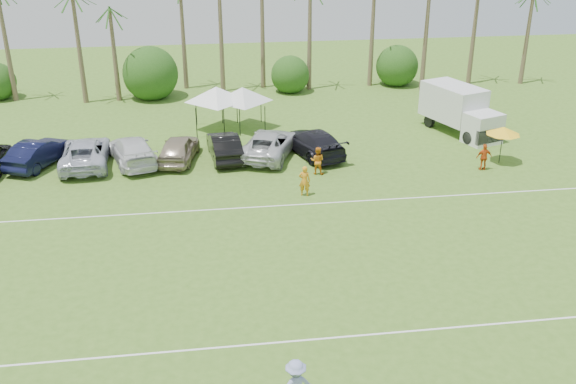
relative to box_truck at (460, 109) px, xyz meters
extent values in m
plane|color=#446B20|center=(-16.52, -24.57, -1.78)|extent=(120.00, 120.00, 0.00)
cube|color=white|center=(-16.52, -22.57, -1.77)|extent=(80.00, 0.10, 0.01)
cube|color=white|center=(-16.52, -10.57, -1.77)|extent=(80.00, 0.10, 0.01)
cone|color=brown|center=(-33.52, 13.43, 2.72)|extent=(0.44, 0.44, 9.00)
cone|color=brown|center=(-28.52, 13.43, 3.22)|extent=(0.44, 0.44, 10.00)
cone|color=brown|center=(-24.52, 13.43, 3.72)|extent=(0.44, 0.44, 11.00)
cone|color=brown|center=(-20.52, 13.43, 2.22)|extent=(0.44, 0.44, 8.00)
cone|color=brown|center=(-16.52, 13.43, 2.72)|extent=(0.44, 0.44, 9.00)
cone|color=brown|center=(-12.52, 13.43, 3.22)|extent=(0.44, 0.44, 10.00)
cone|color=brown|center=(-8.52, 13.43, 3.72)|extent=(0.44, 0.44, 11.00)
cone|color=brown|center=(-3.52, 13.43, 2.22)|extent=(0.44, 0.44, 8.00)
cone|color=brown|center=(1.48, 13.43, 2.72)|extent=(0.44, 0.44, 9.00)
cone|color=brown|center=(6.48, 13.43, 3.22)|extent=(0.44, 0.44, 10.00)
cone|color=brown|center=(10.48, 13.43, 3.72)|extent=(0.44, 0.44, 11.00)
cylinder|color=brown|center=(-22.52, 14.43, -1.08)|extent=(0.30, 0.30, 1.40)
sphere|color=#1C4413|center=(-22.52, 14.43, 0.02)|extent=(4.00, 4.00, 4.00)
cylinder|color=brown|center=(-10.52, 14.43, -1.08)|extent=(0.30, 0.30, 1.40)
sphere|color=#1C4413|center=(-10.52, 14.43, 0.02)|extent=(4.00, 4.00, 4.00)
cylinder|color=brown|center=(-0.52, 14.43, -1.08)|extent=(0.30, 0.30, 1.40)
sphere|color=#1C4413|center=(-0.52, 14.43, 0.02)|extent=(4.00, 4.00, 4.00)
imported|color=orange|center=(-12.81, -9.37, -0.88)|extent=(0.75, 0.59, 1.79)
imported|color=orange|center=(-11.52, -6.30, -0.91)|extent=(1.02, 0.91, 1.74)
imported|color=#D05117|center=(-1.14, -7.06, -0.93)|extent=(1.00, 0.43, 1.69)
cube|color=silver|center=(-0.27, 0.76, 0.29)|extent=(3.93, 5.21, 2.52)
cube|color=silver|center=(0.81, -2.27, -0.72)|extent=(2.79, 2.49, 2.11)
cube|color=black|center=(1.07, -2.98, -1.02)|extent=(2.28, 1.07, 1.01)
cube|color=#E5590C|center=(0.92, 1.19, -0.17)|extent=(0.56, 1.52, 0.91)
cylinder|color=black|center=(-0.20, -2.42, -1.32)|extent=(0.59, 0.96, 0.91)
cylinder|color=black|center=(1.69, -1.74, -1.32)|extent=(0.59, 0.96, 0.91)
cylinder|color=black|center=(-1.63, 1.56, -1.32)|extent=(0.59, 0.96, 0.91)
cylinder|color=black|center=(0.27, 2.24, -1.32)|extent=(0.59, 0.96, 0.91)
cylinder|color=black|center=(-18.79, 1.47, -0.69)|extent=(0.06, 0.06, 2.17)
cylinder|color=black|center=(-15.73, 1.47, -0.69)|extent=(0.06, 0.06, 2.17)
cylinder|color=black|center=(-18.79, 4.53, -0.69)|extent=(0.06, 0.06, 2.17)
cylinder|color=black|center=(-15.73, 4.53, -0.69)|extent=(0.06, 0.06, 2.17)
pyramid|color=white|center=(-17.26, 3.00, 1.48)|extent=(4.69, 4.69, 1.09)
cylinder|color=black|center=(-16.84, 1.60, -0.73)|extent=(0.06, 0.06, 2.09)
cylinder|color=black|center=(-13.91, 1.60, -0.73)|extent=(0.06, 0.06, 2.09)
cylinder|color=black|center=(-16.84, 4.53, -0.73)|extent=(0.06, 0.06, 2.09)
cylinder|color=black|center=(-13.91, 4.53, -0.73)|extent=(0.06, 0.06, 2.09)
pyramid|color=silver|center=(-15.38, 3.07, 1.35)|extent=(4.51, 4.51, 1.04)
cylinder|color=black|center=(0.41, -6.04, -0.70)|extent=(0.05, 0.05, 2.16)
cone|color=yellow|center=(0.41, -6.04, 0.38)|extent=(2.16, 2.16, 0.49)
imported|color=black|center=(-28.72, -2.50, -0.93)|extent=(3.66, 5.46, 1.70)
imported|color=silver|center=(-25.80, -2.91, -0.93)|extent=(3.19, 6.28, 1.70)
imported|color=silver|center=(-22.88, -2.89, -0.93)|extent=(3.93, 6.30, 1.70)
imported|color=gray|center=(-19.96, -2.92, -0.93)|extent=(2.95, 5.29, 1.70)
imported|color=black|center=(-17.03, -2.88, -0.93)|extent=(2.31, 5.32, 1.70)
imported|color=silver|center=(-14.11, -2.89, -0.93)|extent=(4.87, 6.73, 1.70)
imported|color=black|center=(-11.19, -2.96, -0.93)|extent=(4.08, 6.31, 1.70)
camera|label=1|loc=(-18.27, -42.23, 13.35)|focal=40.00mm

